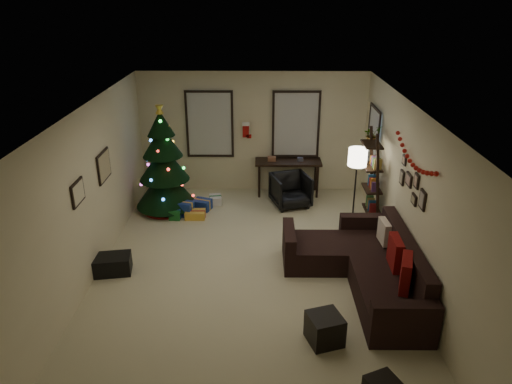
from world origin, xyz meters
TOP-DOWN VIEW (x-y plane):
  - floor at (0.00, 0.00)m, footprint 7.00×7.00m
  - ceiling at (0.00, 0.00)m, footprint 7.00×7.00m
  - wall_back at (0.00, 3.50)m, footprint 5.00×0.00m
  - wall_front at (0.00, -3.50)m, footprint 5.00×0.00m
  - wall_left at (-2.50, 0.00)m, footprint 0.00×7.00m
  - wall_right at (2.50, 0.00)m, footprint 0.00×7.00m
  - window_back_left at (-0.95, 3.47)m, footprint 1.05×0.06m
  - window_back_right at (0.95, 3.47)m, footprint 1.05×0.06m
  - window_right_wall at (2.47, 2.55)m, footprint 0.06×0.90m
  - christmas_tree at (-1.80, 2.35)m, footprint 1.24×1.24m
  - presents at (-1.41, 2.23)m, footprint 1.50×1.01m
  - sofa at (1.84, -0.35)m, footprint 1.91×2.77m
  - pillow_red_a at (2.21, -1.10)m, footprint 0.27×0.52m
  - pillow_red_b at (2.21, -0.54)m, footprint 0.15×0.50m
  - pillow_cream at (2.21, 0.17)m, footprint 0.14×0.39m
  - ottoman_near at (1.03, -1.75)m, footprint 0.53×0.53m
  - desk at (0.79, 3.22)m, footprint 1.46×0.52m
  - desk_chair at (0.82, 2.57)m, footprint 0.85×0.82m
  - bookshelf at (2.30, 1.56)m, footprint 0.30×0.57m
  - potted_plant at (2.30, 2.00)m, footprint 0.55×0.54m
  - floor_lamp at (1.95, 1.49)m, footprint 0.35×0.35m
  - art_map at (-2.48, 0.77)m, footprint 0.04×0.60m
  - art_abstract at (-2.48, -0.47)m, footprint 0.04×0.45m
  - gallery at (2.48, -0.07)m, footprint 0.03×1.25m
  - garland at (2.45, -0.07)m, footprint 0.08×1.90m
  - stocking_left at (-0.14, 3.34)m, footprint 0.20×0.05m
  - stocking_right at (0.19, 3.54)m, footprint 0.20×0.05m
  - storage_bin at (-2.25, -0.10)m, footprint 0.66×0.49m

SIDE VIEW (x-z plane):
  - floor at x=0.00m, z-range 0.00..0.00m
  - presents at x=-1.41m, z-range -0.03..0.27m
  - storage_bin at x=-2.25m, z-range 0.00..0.30m
  - ottoman_near at x=1.03m, z-range 0.00..0.40m
  - sofa at x=1.84m, z-range -0.15..0.72m
  - desk_chair at x=0.82m, z-range 0.00..0.71m
  - pillow_cream at x=2.21m, z-range 0.44..0.82m
  - pillow_red_a at x=2.21m, z-range 0.39..0.89m
  - pillow_red_b at x=2.21m, z-range 0.39..0.89m
  - desk at x=0.79m, z-range 0.30..1.09m
  - bookshelf at x=2.30m, z-range -0.03..1.93m
  - christmas_tree at x=-1.80m, z-range -0.20..2.11m
  - wall_left at x=-2.50m, z-range -2.15..4.85m
  - wall_right at x=2.50m, z-range -2.15..4.85m
  - wall_back at x=0.00m, z-range -1.15..3.85m
  - wall_front at x=0.00m, z-range -1.15..3.85m
  - floor_lamp at x=1.95m, z-range 0.55..2.18m
  - stocking_left at x=-0.14m, z-range 1.28..1.64m
  - stocking_right at x=0.19m, z-range 1.31..1.67m
  - window_right_wall at x=2.47m, z-range 0.85..2.15m
  - art_map at x=-2.48m, z-range 1.29..1.79m
  - window_back_left at x=-0.95m, z-range 0.80..2.30m
  - window_back_right at x=0.95m, z-range 0.80..2.30m
  - gallery at x=2.48m, z-range 1.30..1.84m
  - art_abstract at x=-2.48m, z-range 1.41..1.76m
  - potted_plant at x=2.30m, z-range 1.56..2.03m
  - garland at x=2.45m, z-range 1.86..2.16m
  - ceiling at x=0.00m, z-range 2.70..2.70m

